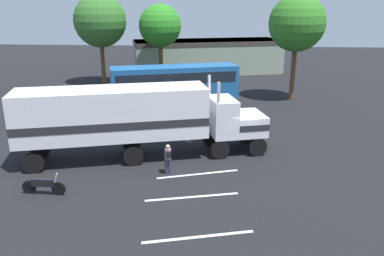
# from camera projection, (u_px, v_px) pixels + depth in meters

# --- Properties ---
(ground_plane) EXTENTS (120.00, 120.00, 0.00)m
(ground_plane) POSITION_uv_depth(u_px,v_px,m) (234.00, 151.00, 23.38)
(ground_plane) COLOR black
(lane_stripe_near) EXTENTS (4.23, 1.51, 0.01)m
(lane_stripe_near) POSITION_uv_depth(u_px,v_px,m) (198.00, 174.00, 20.21)
(lane_stripe_near) COLOR silver
(lane_stripe_near) RESTS_ON ground_plane
(lane_stripe_mid) EXTENTS (4.31, 1.23, 0.01)m
(lane_stripe_mid) POSITION_uv_depth(u_px,v_px,m) (192.00, 197.00, 17.83)
(lane_stripe_mid) COLOR silver
(lane_stripe_mid) RESTS_ON ground_plane
(lane_stripe_far) EXTENTS (4.30, 1.28, 0.01)m
(lane_stripe_far) POSITION_uv_depth(u_px,v_px,m) (199.00, 237.00, 14.79)
(lane_stripe_far) COLOR silver
(lane_stripe_far) RESTS_ON ground_plane
(semi_truck) EXTENTS (14.30, 6.28, 4.50)m
(semi_truck) POSITION_uv_depth(u_px,v_px,m) (133.00, 116.00, 21.64)
(semi_truck) COLOR white
(semi_truck) RESTS_ON ground_plane
(person_bystander) EXTENTS (0.38, 0.48, 1.63)m
(person_bystander) POSITION_uv_depth(u_px,v_px,m) (168.00, 158.00, 20.03)
(person_bystander) COLOR #2D3347
(person_bystander) RESTS_ON ground_plane
(parked_bus) EXTENTS (11.26, 5.75, 3.40)m
(parked_bus) POSITION_uv_depth(u_px,v_px,m) (175.00, 81.00, 33.61)
(parked_bus) COLOR #1E5999
(parked_bus) RESTS_ON ground_plane
(parked_car) EXTENTS (4.73, 2.98, 1.57)m
(parked_car) POSITION_uv_depth(u_px,v_px,m) (64.00, 107.00, 30.24)
(parked_car) COLOR black
(parked_car) RESTS_ON ground_plane
(motorcycle) EXTENTS (2.11, 0.27, 1.12)m
(motorcycle) POSITION_uv_depth(u_px,v_px,m) (44.00, 185.00, 17.97)
(motorcycle) COLOR black
(motorcycle) RESTS_ON ground_plane
(tree_left) EXTENTS (5.57, 5.57, 9.58)m
(tree_left) POSITION_uv_depth(u_px,v_px,m) (100.00, 21.00, 40.85)
(tree_left) COLOR brown
(tree_left) RESTS_ON ground_plane
(tree_center) EXTENTS (4.55, 4.55, 8.57)m
(tree_center) POSITION_uv_depth(u_px,v_px,m) (160.00, 26.00, 41.12)
(tree_center) COLOR brown
(tree_center) RESTS_ON ground_plane
(tree_right) EXTENTS (5.01, 5.01, 9.41)m
(tree_right) POSITION_uv_depth(u_px,v_px,m) (297.00, 24.00, 33.92)
(tree_right) COLOR brown
(tree_right) RESTS_ON ground_plane
(building_backdrop) EXTENTS (19.54, 10.87, 4.14)m
(building_backdrop) POSITION_uv_depth(u_px,v_px,m) (207.00, 55.00, 49.19)
(building_backdrop) COLOR gray
(building_backdrop) RESTS_ON ground_plane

